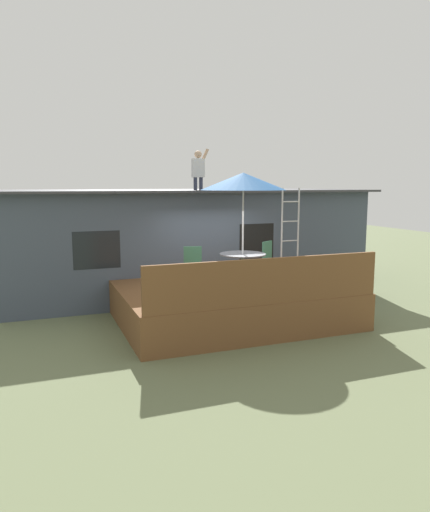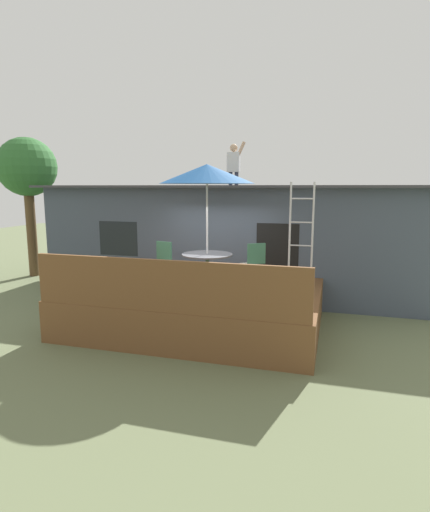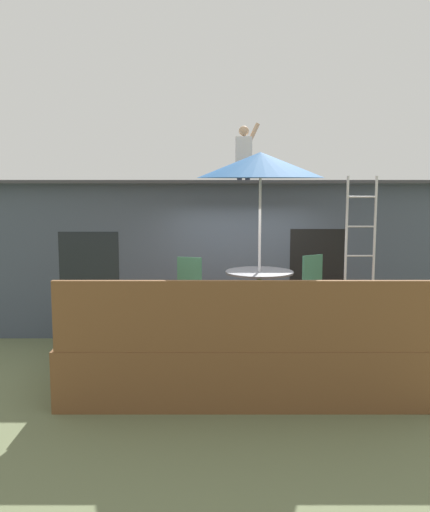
# 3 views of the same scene
# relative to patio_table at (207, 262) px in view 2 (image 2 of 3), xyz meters

# --- Properties ---
(ground_plane) EXTENTS (40.00, 40.00, 0.00)m
(ground_plane) POSITION_rel_patio_table_xyz_m (-0.23, 0.14, -1.39)
(ground_plane) COLOR #66704C
(house) EXTENTS (10.50, 4.50, 2.93)m
(house) POSITION_rel_patio_table_xyz_m (-0.23, 3.74, 0.09)
(house) COLOR #424C5B
(house) RESTS_ON ground
(deck) EXTENTS (5.01, 3.78, 0.80)m
(deck) POSITION_rel_patio_table_xyz_m (-0.23, 0.14, -0.99)
(deck) COLOR brown
(deck) RESTS_ON ground
(deck_railing) EXTENTS (4.91, 0.08, 0.90)m
(deck_railing) POSITION_rel_patio_table_xyz_m (-0.23, -1.70, -0.14)
(deck_railing) COLOR brown
(deck_railing) RESTS_ON deck
(patio_table) EXTENTS (1.04, 1.04, 0.74)m
(patio_table) POSITION_rel_patio_table_xyz_m (0.00, 0.00, 0.00)
(patio_table) COLOR #33664C
(patio_table) RESTS_ON deck
(patio_umbrella) EXTENTS (1.90, 1.90, 2.54)m
(patio_umbrella) POSITION_rel_patio_table_xyz_m (0.00, -0.00, 1.76)
(patio_umbrella) COLOR silver
(patio_umbrella) RESTS_ON deck
(step_ladder) EXTENTS (0.52, 0.04, 2.20)m
(step_ladder) POSITION_rel_patio_table_xyz_m (1.79, 1.02, 0.51)
(step_ladder) COLOR silver
(step_ladder) RESTS_ON deck
(person_figure) EXTENTS (0.47, 0.20, 1.11)m
(person_figure) POSITION_rel_patio_table_xyz_m (-0.11, 2.71, 2.16)
(person_figure) COLOR #33384C
(person_figure) RESTS_ON house
(patio_chair_left) EXTENTS (0.61, 0.44, 0.92)m
(patio_chair_left) POSITION_rel_patio_table_xyz_m (-0.96, 0.27, -0.13)
(patio_chair_left) COLOR #33664C
(patio_chair_left) RESTS_ON deck
(patio_chair_right) EXTENTS (0.57, 0.45, 0.92)m
(patio_chair_right) POSITION_rel_patio_table_xyz_m (0.80, 0.51, -0.13)
(patio_chair_right) COLOR #33664C
(patio_chair_right) RESTS_ON deck
(backyard_tree) EXTENTS (1.85, 1.85, 4.44)m
(backyard_tree) POSITION_rel_patio_table_xyz_m (-7.00, 3.26, 2.04)
(backyard_tree) COLOR brown
(backyard_tree) RESTS_ON ground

